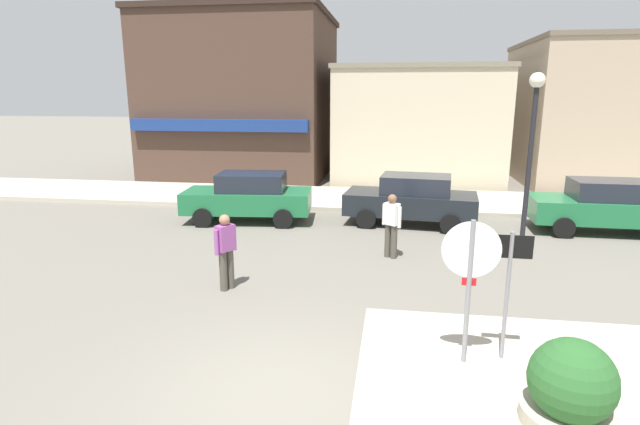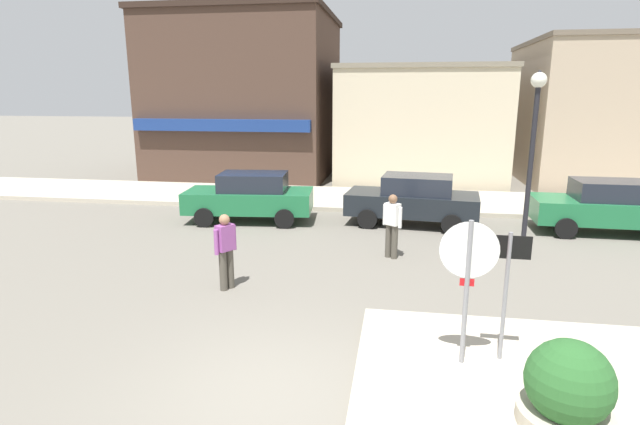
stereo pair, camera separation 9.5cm
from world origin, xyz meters
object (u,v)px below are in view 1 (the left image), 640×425
stop_sign (470,274)px  pedestrian_crossing_far (391,224)px  one_way_sign (508,283)px  parked_car_third (604,205)px  planter (570,393)px  pedestrian_crossing_near (226,250)px  parked_car_second (412,199)px  parked_car_nearest (249,196)px  lamp_post (532,138)px

stop_sign → pedestrian_crossing_far: (-1.14, 5.14, -0.65)m
one_way_sign → parked_car_third: bearing=61.9°
stop_sign → planter: (1.04, -1.29, -0.96)m
pedestrian_crossing_near → pedestrian_crossing_far: 4.26m
one_way_sign → parked_car_third: 9.38m
parked_car_second → parked_car_third: size_ratio=1.03×
parked_car_nearest → pedestrian_crossing_near: size_ratio=2.58×
stop_sign → pedestrian_crossing_far: 5.31m
parked_car_nearest → parked_car_second: size_ratio=1.00×
parked_car_nearest → pedestrian_crossing_far: 5.48m
planter → parked_car_nearest: bearing=125.4°
planter → parked_car_nearest: 11.63m
planter → parked_car_second: (-1.60, 9.84, 0.25)m
lamp_post → parked_car_third: size_ratio=1.12×
one_way_sign → parked_car_nearest: one_way_sign is taller
stop_sign → parked_car_nearest: (-5.70, 8.18, -0.71)m
stop_sign → parked_car_nearest: stop_sign is taller
parked_car_second → pedestrian_crossing_near: pedestrian_crossing_near is taller
stop_sign → lamp_post: lamp_post is taller
one_way_sign → stop_sign: bearing=-161.4°
one_way_sign → pedestrian_crossing_far: one_way_sign is taller
parked_car_third → stop_sign: bearing=-120.5°
planter → pedestrian_crossing_near: 6.72m
stop_sign → lamp_post: size_ratio=0.51×
pedestrian_crossing_far → parked_car_second: bearing=80.3°
lamp_post → parked_car_second: (-2.68, 2.77, -2.15)m
parked_car_nearest → pedestrian_crossing_far: size_ratio=2.58×
parked_car_second → pedestrian_crossing_far: (-0.58, -3.40, 0.06)m
lamp_post → parked_car_second: 4.41m
one_way_sign → parked_car_nearest: 10.17m
stop_sign → one_way_sign: bearing=18.6°
planter → pedestrian_crossing_far: 6.80m
parked_car_third → pedestrian_crossing_far: 6.97m
lamp_post → pedestrian_crossing_near: lamp_post is taller
parked_car_nearest → parked_car_third: size_ratio=1.03×
parked_car_third → pedestrian_crossing_near: 11.19m
pedestrian_crossing_far → lamp_post: bearing=11.1°
parked_car_nearest → parked_car_second: 5.15m
parked_car_second → parked_car_third: (5.55, -0.09, 0.00)m
parked_car_third → pedestrian_crossing_near: (-9.48, -5.94, 0.06)m
one_way_sign → lamp_post: bearing=74.5°
lamp_post → pedestrian_crossing_far: 3.93m
pedestrian_crossing_near → pedestrian_crossing_far: bearing=38.1°
one_way_sign → lamp_post: lamp_post is taller
stop_sign → pedestrian_crossing_far: bearing=102.5°
one_way_sign → planter: size_ratio=1.71×
stop_sign → planter: bearing=-51.2°
parked_car_second → pedestrian_crossing_far: 3.45m
one_way_sign → parked_car_nearest: (-6.27, 7.99, -0.52)m
parked_car_second → parked_car_nearest: bearing=-176.0°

